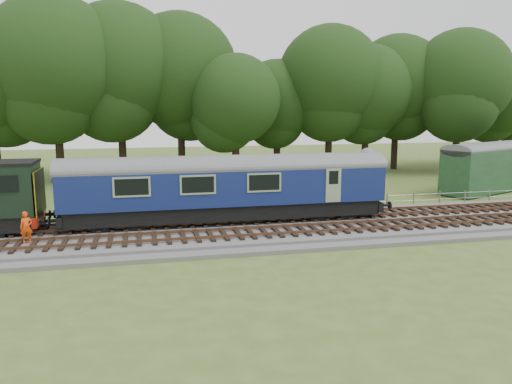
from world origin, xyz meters
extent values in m
plane|color=#405C21|center=(0.00, 0.00, 0.00)|extent=(120.00, 120.00, 0.00)
cube|color=#4C4C4F|center=(0.00, 0.00, 0.17)|extent=(70.00, 7.00, 0.35)
cube|color=brown|center=(0.00, 0.68, 0.49)|extent=(66.50, 0.07, 0.14)
cube|color=brown|center=(0.00, 2.12, 0.49)|extent=(66.50, 0.07, 0.14)
cube|color=brown|center=(0.00, -2.32, 0.49)|extent=(66.50, 0.07, 0.14)
cube|color=brown|center=(0.00, -0.88, 0.49)|extent=(66.50, 0.07, 0.14)
cube|color=black|center=(-3.52, 1.40, 1.06)|extent=(17.46, 2.52, 0.85)
cube|color=navy|center=(-3.52, 1.40, 2.48)|extent=(18.00, 2.80, 2.05)
cube|color=yellow|center=(5.50, 1.40, 2.11)|extent=(0.06, 2.74, 1.30)
cube|color=black|center=(2.48, 1.40, 0.86)|extent=(2.60, 2.00, 0.55)
cube|color=black|center=(-9.52, 1.40, 0.86)|extent=(2.60, 2.00, 0.55)
cube|color=black|center=(-14.72, 1.40, 2.66)|extent=(2.40, 2.55, 2.60)
cube|color=#9A1A0B|center=(-13.54, 1.40, 1.06)|extent=(0.25, 2.60, 0.55)
cube|color=yellow|center=(-13.40, 1.40, 2.46)|extent=(0.06, 2.55, 2.30)
imported|color=#FF4A0D|center=(-13.66, -0.99, 1.13)|extent=(0.65, 0.51, 1.55)
cube|color=#1B3C1F|center=(21.71, 9.78, 1.83)|extent=(15.23, 8.31, 3.47)
cube|color=#1B3C1F|center=(22.71, 13.23, 1.33)|extent=(4.08, 4.08, 2.67)
cube|color=black|center=(22.71, 13.23, 2.77)|extent=(4.49, 4.49, 0.21)
camera|label=1|loc=(-8.08, -26.02, 6.83)|focal=35.00mm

